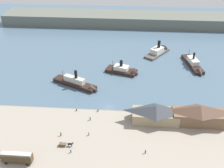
# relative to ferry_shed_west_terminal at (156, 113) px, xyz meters

# --- Properties ---
(ground_plane) EXTENTS (320.00, 320.00, 0.00)m
(ground_plane) POSITION_rel_ferry_shed_west_terminal_xyz_m (-19.66, 9.46, -4.99)
(ground_plane) COLOR slate
(quay_promenade) EXTENTS (110.00, 36.00, 1.20)m
(quay_promenade) POSITION_rel_ferry_shed_west_terminal_xyz_m (-19.66, -12.54, -4.39)
(quay_promenade) COLOR #9E9384
(quay_promenade) RESTS_ON ground
(seawall_edge) EXTENTS (110.00, 0.80, 1.00)m
(seawall_edge) POSITION_rel_ferry_shed_west_terminal_xyz_m (-19.66, 5.86, -4.49)
(seawall_edge) COLOR gray
(seawall_edge) RESTS_ON ground
(ferry_shed_west_terminal) EXTENTS (18.91, 8.35, 7.46)m
(ferry_shed_west_terminal) POSITION_rel_ferry_shed_west_terminal_xyz_m (0.00, 0.00, 0.00)
(ferry_shed_west_terminal) COLOR #998466
(ferry_shed_west_terminal) RESTS_ON quay_promenade
(ferry_shed_east_terminal) EXTENTS (21.14, 7.94, 8.40)m
(ferry_shed_east_terminal) POSITION_rel_ferry_shed_west_terminal_xyz_m (17.15, 0.08, 0.48)
(ferry_shed_east_terminal) COLOR brown
(ferry_shed_east_terminal) RESTS_ON quay_promenade
(street_tram) EXTENTS (10.51, 2.62, 4.15)m
(street_tram) POSITION_rel_ferry_shed_west_terminal_xyz_m (-47.59, -25.70, -1.35)
(street_tram) COLOR #4C381E
(street_tram) RESTS_ON quay_promenade
(horse_cart) EXTENTS (5.52, 1.35, 1.87)m
(horse_cart) POSITION_rel_ferry_shed_west_terminal_xyz_m (-33.03, -16.88, -2.85)
(horse_cart) COLOR brown
(horse_cart) RESTS_ON quay_promenade
(pedestrian_near_cart) EXTENTS (0.38, 0.38, 1.53)m
(pedestrian_near_cart) POSITION_rel_ferry_shed_west_terminal_xyz_m (-25.59, -10.52, -3.09)
(pedestrian_near_cart) COLOR #6B5B4C
(pedestrian_near_cart) RESTS_ON quay_promenade
(pedestrian_walking_east) EXTENTS (0.44, 0.44, 1.78)m
(pedestrian_walking_east) POSITION_rel_ferry_shed_west_terminal_xyz_m (-36.08, -11.58, -2.97)
(pedestrian_walking_east) COLOR #3D4C42
(pedestrian_walking_east) RESTS_ON quay_promenade
(pedestrian_near_east_shed) EXTENTS (0.38, 0.38, 1.54)m
(pedestrian_near_east_shed) POSITION_rel_ferry_shed_west_terminal_xyz_m (-30.57, -19.96, -3.09)
(pedestrian_near_east_shed) COLOR #3D4C42
(pedestrian_near_east_shed) RESTS_ON quay_promenade
(pedestrian_walking_west) EXTENTS (0.39, 0.39, 1.59)m
(pedestrian_walking_west) POSITION_rel_ferry_shed_west_terminal_xyz_m (-4.32, -18.23, -3.06)
(pedestrian_walking_west) COLOR #33384C
(pedestrian_walking_west) RESTS_ON quay_promenade
(pedestrian_at_waters_edge) EXTENTS (0.43, 0.43, 1.73)m
(pedestrian_at_waters_edge) POSITION_rel_ferry_shed_west_terminal_xyz_m (-26.33, -1.44, -3.00)
(pedestrian_at_waters_edge) COLOR #3D4C42
(pedestrian_at_waters_edge) RESTS_ON quay_promenade
(mooring_post_center_west) EXTENTS (0.44, 0.44, 0.90)m
(mooring_post_center_west) POSITION_rel_ferry_shed_west_terminal_xyz_m (-33.07, 4.37, -3.34)
(mooring_post_center_west) COLOR black
(mooring_post_center_west) RESTS_ON quay_promenade
(mooring_post_west) EXTENTS (0.44, 0.44, 0.90)m
(mooring_post_west) POSITION_rel_ferry_shed_west_terminal_xyz_m (-23.86, 4.58, -3.34)
(mooring_post_west) COLOR black
(mooring_post_west) RESTS_ON quay_promenade
(ferry_departing_north) EXTENTS (18.96, 11.27, 9.27)m
(ferry_departing_north) POSITION_rel_ferry_shed_west_terminal_xyz_m (-13.46, 41.10, -3.63)
(ferry_departing_north) COLOR black
(ferry_departing_north) RESTS_ON ground
(ferry_mid_harbor) EXTENTS (9.77, 25.00, 9.44)m
(ferry_mid_harbor) POSITION_rel_ferry_shed_west_terminal_xyz_m (24.63, 50.27, -3.51)
(ferry_mid_harbor) COLOR black
(ferry_mid_harbor) RESTS_ON ground
(ferry_near_quay) EXTENTS (25.12, 15.13, 9.99)m
(ferry_near_quay) POSITION_rel_ferry_shed_west_terminal_xyz_m (-35.98, 25.52, -3.38)
(ferry_near_quay) COLOR black
(ferry_near_quay) RESTS_ON ground
(ferry_approaching_west) EXTENTS (17.05, 20.36, 10.70)m
(ferry_approaching_west) POSITION_rel_ferry_shed_west_terminal_xyz_m (6.68, 68.24, -3.56)
(ferry_approaching_west) COLOR #514C47
(ferry_approaching_west) RESTS_ON ground
(far_headland) EXTENTS (180.00, 24.00, 8.00)m
(far_headland) POSITION_rel_ferry_shed_west_terminal_xyz_m (-19.66, 119.46, -0.99)
(far_headland) COLOR #60665B
(far_headland) RESTS_ON ground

